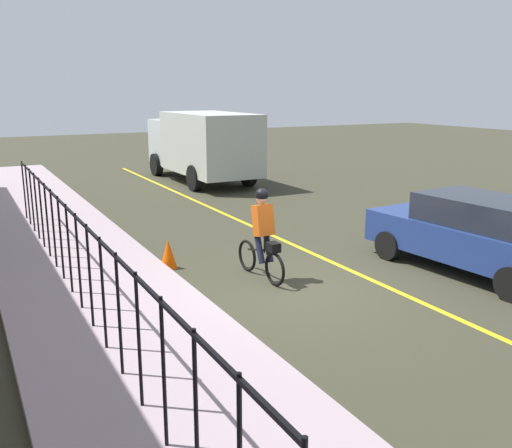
{
  "coord_description": "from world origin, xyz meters",
  "views": [
    {
      "loc": [
        -8.44,
        5.37,
        3.66
      ],
      "look_at": [
        1.32,
        0.14,
        1.0
      ],
      "focal_mm": 39.39,
      "sensor_mm": 36.0,
      "label": 1
    }
  ],
  "objects_px": {
    "cyclist_lead": "(263,235)",
    "traffic_cone_near": "(168,254)",
    "patrol_sedan": "(476,233)",
    "box_truck_background": "(202,143)"
  },
  "relations": [
    {
      "from": "cyclist_lead",
      "to": "traffic_cone_near",
      "type": "relative_size",
      "value": 2.93
    },
    {
      "from": "traffic_cone_near",
      "to": "cyclist_lead",
      "type": "bearing_deg",
      "value": -137.8
    },
    {
      "from": "patrol_sedan",
      "to": "box_truck_background",
      "type": "height_order",
      "value": "box_truck_background"
    },
    {
      "from": "traffic_cone_near",
      "to": "patrol_sedan",
      "type": "bearing_deg",
      "value": -120.16
    },
    {
      "from": "cyclist_lead",
      "to": "patrol_sedan",
      "type": "xyz_separation_m",
      "value": [
        -1.63,
        -4.05,
        -0.09
      ]
    },
    {
      "from": "patrol_sedan",
      "to": "traffic_cone_near",
      "type": "relative_size",
      "value": 7.26
    },
    {
      "from": "box_truck_background",
      "to": "traffic_cone_near",
      "type": "bearing_deg",
      "value": 153.15
    },
    {
      "from": "patrol_sedan",
      "to": "traffic_cone_near",
      "type": "xyz_separation_m",
      "value": [
        3.17,
        5.46,
        -0.51
      ]
    },
    {
      "from": "cyclist_lead",
      "to": "patrol_sedan",
      "type": "relative_size",
      "value": 0.4
    },
    {
      "from": "cyclist_lead",
      "to": "patrol_sedan",
      "type": "height_order",
      "value": "cyclist_lead"
    }
  ]
}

